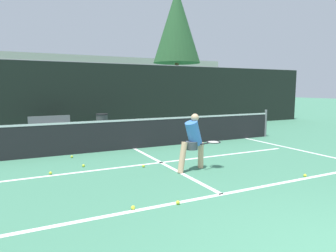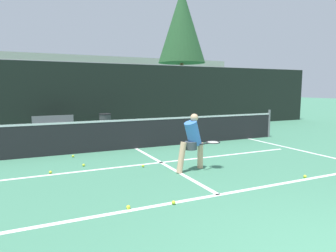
{
  "view_description": "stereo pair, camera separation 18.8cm",
  "coord_description": "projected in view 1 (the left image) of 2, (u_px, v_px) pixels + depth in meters",
  "views": [
    {
      "loc": [
        -3.17,
        -1.53,
        1.9
      ],
      "look_at": [
        0.17,
        5.25,
        0.95
      ],
      "focal_mm": 32.0,
      "sensor_mm": 36.0,
      "label": 1
    },
    {
      "loc": [
        -3.0,
        -1.61,
        1.9
      ],
      "look_at": [
        0.17,
        5.25,
        0.95
      ],
      "focal_mm": 32.0,
      "sensor_mm": 36.0,
      "label": 2
    }
  ],
  "objects": [
    {
      "name": "courtside_bench",
      "position": [
        50.0,
        126.0,
        11.39
      ],
      "size": [
        1.53,
        0.44,
        0.86
      ],
      "rotation": [
        0.0,
        0.0,
        0.04
      ],
      "color": "slate",
      "rests_on": "ground"
    },
    {
      "name": "court_center_mark",
      "position": [
        166.0,
        165.0,
        7.45
      ],
      "size": [
        0.1,
        4.61,
        0.01
      ],
      "primitive_type": "cube",
      "color": "white",
      "rests_on": "ground"
    },
    {
      "name": "net",
      "position": [
        134.0,
        133.0,
        9.44
      ],
      "size": [
        11.09,
        0.09,
        1.07
      ],
      "color": "slate",
      "rests_on": "ground"
    },
    {
      "name": "fence_back",
      "position": [
        101.0,
        98.0,
        13.12
      ],
      "size": [
        24.0,
        0.06,
        3.02
      ],
      "color": "black",
      "rests_on": "ground"
    },
    {
      "name": "court_service_line",
      "position": [
        161.0,
        162.0,
        7.72
      ],
      "size": [
        8.25,
        0.1,
        0.01
      ],
      "primitive_type": "cube",
      "color": "white",
      "rests_on": "ground"
    },
    {
      "name": "trash_bin",
      "position": [
        102.0,
        124.0,
        12.2
      ],
      "size": [
        0.49,
        0.49,
        0.88
      ],
      "color": "#3F3F42",
      "rests_on": "ground"
    },
    {
      "name": "tennis_ball_scattered_7",
      "position": [
        305.0,
        175.0,
        6.47
      ],
      "size": [
        0.07,
        0.07,
        0.07
      ],
      "primitive_type": "sphere",
      "color": "#D1E033",
      "rests_on": "ground"
    },
    {
      "name": "building_far",
      "position": [
        56.0,
        82.0,
        28.72
      ],
      "size": [
        36.0,
        2.4,
        5.06
      ],
      "primitive_type": "cube",
      "color": "#B2ADA3",
      "rests_on": "ground"
    },
    {
      "name": "court_sideline_right",
      "position": [
        295.0,
        149.0,
        9.43
      ],
      "size": [
        0.1,
        5.61,
        0.01
      ],
      "primitive_type": "cube",
      "color": "white",
      "rests_on": "ground"
    },
    {
      "name": "court_baseline_near",
      "position": [
        222.0,
        194.0,
        5.4
      ],
      "size": [
        11.0,
        0.1,
        0.01
      ],
      "primitive_type": "cube",
      "color": "white",
      "rests_on": "ground"
    },
    {
      "name": "tennis_ball_scattered_3",
      "position": [
        83.0,
        166.0,
        7.29
      ],
      "size": [
        0.07,
        0.07,
        0.07
      ],
      "primitive_type": "sphere",
      "color": "#D1E033",
      "rests_on": "ground"
    },
    {
      "name": "tennis_ball_scattered_10",
      "position": [
        143.0,
        166.0,
        7.25
      ],
      "size": [
        0.07,
        0.07,
        0.07
      ],
      "primitive_type": "sphere",
      "color": "#D1E033",
      "rests_on": "ground"
    },
    {
      "name": "tennis_ball_scattered_1",
      "position": [
        72.0,
        157.0,
        8.24
      ],
      "size": [
        0.07,
        0.07,
        0.07
      ],
      "primitive_type": "sphere",
      "color": "#D1E033",
      "rests_on": "ground"
    },
    {
      "name": "tennis_ball_scattered_6",
      "position": [
        50.0,
        173.0,
        6.65
      ],
      "size": [
        0.07,
        0.07,
        0.07
      ],
      "primitive_type": "sphere",
      "color": "#D1E033",
      "rests_on": "ground"
    },
    {
      "name": "tree_west",
      "position": [
        177.0,
        26.0,
        20.97
      ],
      "size": [
        3.33,
        3.33,
        8.87
      ],
      "color": "brown",
      "rests_on": "ground"
    },
    {
      "name": "player_practicing",
      "position": [
        193.0,
        140.0,
        6.96
      ],
      "size": [
        1.2,
        0.48,
        1.33
      ],
      "rotation": [
        0.0,
        0.0,
        0.28
      ],
      "color": "#DBAD84",
      "rests_on": "ground"
    },
    {
      "name": "parked_car",
      "position": [
        30.0,
        115.0,
        14.16
      ],
      "size": [
        1.74,
        4.24,
        1.52
      ],
      "color": "#B7B7BC",
      "rests_on": "ground"
    },
    {
      "name": "tennis_ball_scattered_8",
      "position": [
        133.0,
        208.0,
        4.72
      ],
      "size": [
        0.07,
        0.07,
        0.07
      ],
      "primitive_type": "sphere",
      "color": "#D1E033",
      "rests_on": "ground"
    },
    {
      "name": "tennis_ball_scattered_5",
      "position": [
        178.0,
        202.0,
        4.93
      ],
      "size": [
        0.07,
        0.07,
        0.07
      ],
      "primitive_type": "sphere",
      "color": "#D1E033",
      "rests_on": "ground"
    }
  ]
}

